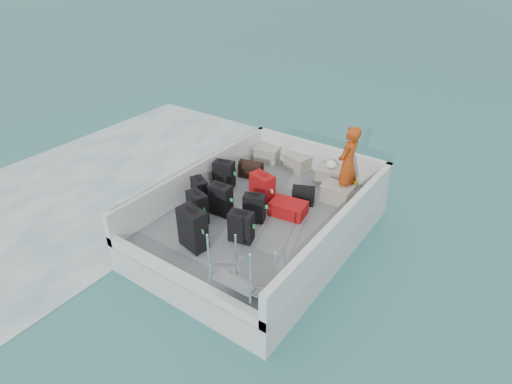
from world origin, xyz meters
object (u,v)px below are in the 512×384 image
suitcase_4 (221,200)px  suitcase_6 (241,227)px  suitcase_1 (200,192)px  suitcase_5 (262,189)px  passenger (348,164)px  crate_0 (267,155)px  suitcase_3 (193,229)px  suitcase_0 (198,208)px  crate_3 (337,194)px  suitcase_8 (288,208)px  suitcase_2 (224,175)px  crate_2 (330,176)px  crate_1 (297,163)px  suitcase_7 (254,208)px

suitcase_4 → suitcase_6: suitcase_4 is taller
suitcase_1 → suitcase_5: bearing=65.8°
passenger → crate_0: bearing=-99.0°
suitcase_3 → suitcase_6: suitcase_3 is taller
suitcase_6 → crate_0: suitcase_6 is taller
suitcase_0 → suitcase_6: 1.07m
suitcase_1 → crate_3: suitcase_1 is taller
passenger → suitcase_5: bearing=-44.6°
suitcase_3 → suitcase_8: (0.86, 1.94, -0.27)m
suitcase_2 → crate_3: suitcase_2 is taller
suitcase_4 → crate_2: suitcase_4 is taller
suitcase_0 → suitcase_4: 0.54m
suitcase_5 → crate_1: bearing=109.8°
suitcase_6 → crate_3: size_ratio=1.03×
crate_1 → suitcase_6: bearing=-78.9°
suitcase_0 → crate_1: 3.17m
suitcase_4 → crate_0: size_ratio=1.14×
suitcase_0 → suitcase_6: (1.07, 0.02, -0.03)m
suitcase_1 → suitcase_4: bearing=28.4°
suitcase_8 → crate_2: bearing=-12.9°
suitcase_0 → crate_0: size_ratio=1.17×
suitcase_2 → suitcase_5: bearing=-19.0°
suitcase_0 → suitcase_3: 0.81m
suitcase_8 → crate_3: crate_3 is taller
suitcase_5 → crate_3: bearing=51.9°
suitcase_5 → suitcase_6: (0.42, -1.31, -0.04)m
suitcase_1 → suitcase_8: (1.72, 0.79, -0.17)m
suitcase_1 → passenger: passenger is taller
suitcase_0 → suitcase_1: (-0.39, 0.50, -0.03)m
suitcase_0 → suitcase_7: (0.89, 0.69, -0.04)m
suitcase_1 → suitcase_4: suitcase_4 is taller
crate_2 → crate_1: bearing=170.4°
suitcase_1 → crate_0: suitcase_1 is taller
suitcase_2 → passenger: (2.46, 1.14, 0.52)m
suitcase_4 → suitcase_5: 0.95m
passenger → crate_2: bearing=-124.1°
suitcase_8 → passenger: bearing=-37.3°
crate_0 → passenger: passenger is taller
suitcase_0 → crate_2: (1.45, 2.96, -0.16)m
suitcase_2 → suitcase_4: 1.08m
suitcase_6 → crate_0: 3.40m
crate_0 → crate_3: (2.33, -0.74, 0.01)m
passenger → suitcase_2: bearing=-61.4°
suitcase_8 → crate_1: crate_1 is taller
crate_0 → crate_2: (1.85, -0.11, 0.01)m
suitcase_4 → passenger: 2.78m
suitcase_7 → crate_2: bearing=54.7°
suitcase_7 → crate_3: bearing=36.2°
suitcase_6 → crate_0: (-1.47, 3.06, -0.14)m
suitcase_6 → passenger: passenger is taller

